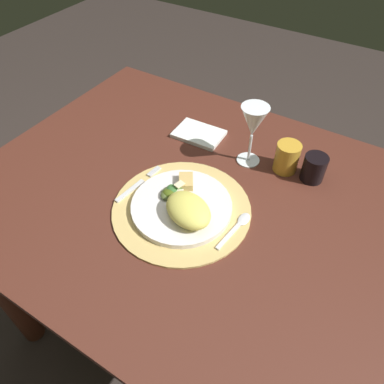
% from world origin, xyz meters
% --- Properties ---
extents(ground_plane, '(6.00, 6.00, 0.00)m').
position_xyz_m(ground_plane, '(0.00, 0.00, 0.00)').
color(ground_plane, '#302723').
extents(dining_table, '(1.14, 0.92, 0.76)m').
position_xyz_m(dining_table, '(0.00, 0.00, 0.57)').
color(dining_table, '#4D241A').
rests_on(dining_table, ground).
extents(placemat, '(0.35, 0.35, 0.01)m').
position_xyz_m(placemat, '(0.03, -0.07, 0.76)').
color(placemat, tan).
rests_on(placemat, dining_table).
extents(dinner_plate, '(0.25, 0.25, 0.02)m').
position_xyz_m(dinner_plate, '(0.03, -0.07, 0.77)').
color(dinner_plate, silver).
rests_on(dinner_plate, placemat).
extents(pasta_serving, '(0.16, 0.14, 0.05)m').
position_xyz_m(pasta_serving, '(0.06, -0.09, 0.80)').
color(pasta_serving, '#DDD15C').
rests_on(pasta_serving, dinner_plate).
extents(salad_greens, '(0.07, 0.07, 0.03)m').
position_xyz_m(salad_greens, '(-0.01, -0.05, 0.79)').
color(salad_greens, '#4A5E17').
rests_on(salad_greens, dinner_plate).
extents(bread_piece, '(0.06, 0.06, 0.02)m').
position_xyz_m(bread_piece, '(-0.00, -0.00, 0.79)').
color(bread_piece, tan).
rests_on(bread_piece, dinner_plate).
extents(fork, '(0.03, 0.17, 0.00)m').
position_xyz_m(fork, '(-0.12, -0.06, 0.77)').
color(fork, silver).
rests_on(fork, placemat).
extents(spoon, '(0.03, 0.13, 0.01)m').
position_xyz_m(spoon, '(0.18, -0.04, 0.77)').
color(spoon, silver).
rests_on(spoon, placemat).
extents(napkin, '(0.15, 0.11, 0.01)m').
position_xyz_m(napkin, '(-0.09, 0.22, 0.76)').
color(napkin, white).
rests_on(napkin, dining_table).
extents(wine_glass, '(0.08, 0.08, 0.18)m').
position_xyz_m(wine_glass, '(0.09, 0.19, 0.89)').
color(wine_glass, silver).
rests_on(wine_glass, dining_table).
extents(amber_tumbler, '(0.07, 0.07, 0.09)m').
position_xyz_m(amber_tumbler, '(0.19, 0.22, 0.80)').
color(amber_tumbler, gold).
rests_on(amber_tumbler, dining_table).
extents(dark_tumbler, '(0.06, 0.06, 0.08)m').
position_xyz_m(dark_tumbler, '(0.27, 0.22, 0.80)').
color(dark_tumbler, black).
rests_on(dark_tumbler, dining_table).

